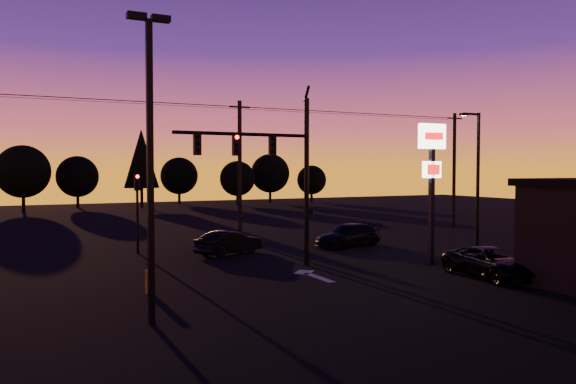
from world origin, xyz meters
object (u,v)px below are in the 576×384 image
Objects in this scene: pylon_sign at (432,163)px; suv_parked at (492,263)px; streetlight at (477,173)px; secondary_signal at (137,201)px; parking_lot_light at (150,147)px; traffic_signal_mast at (276,162)px; car_mid at (229,242)px; car_right at (349,235)px; bollard at (149,282)px.

pylon_sign is 1.48× the size of suv_parked.
streetlight is (6.91, 4.00, -0.49)m from pylon_sign.
secondary_signal is 14.90m from parking_lot_light.
suv_parked is at bearing -40.86° from traffic_signal_mast.
suv_parked is (14.61, 0.76, -4.63)m from parking_lot_light.
secondary_signal is 15.75m from pylon_sign.
secondary_signal is at bearing 123.19° from traffic_signal_mast.
streetlight reaches higher than suv_parked.
pylon_sign is (14.50, 4.50, -0.36)m from parking_lot_light.
car_mid is 7.54m from car_right.
pylon_sign is 1.74× the size of car_mid.
streetlight reaches higher than car_mid.
car_right is 1.00× the size of suv_parked.
car_mid is (-14.55, 3.41, -3.78)m from streetlight.
traffic_signal_mast is 9.47m from car_right.
traffic_signal_mast is 2.19× the size of car_mid.
traffic_signal_mast reaches higher than pylon_sign.
suv_parked is at bearing -48.58° from secondary_signal.
streetlight is 8.59m from car_right.
traffic_signal_mast is 14.10m from streetlight.
secondary_signal is at bearing -117.81° from car_right.
pylon_sign is (12.00, -9.99, 2.05)m from secondary_signal.
streetlight is (21.41, 8.50, -0.85)m from parking_lot_light.
bollard is at bearing 78.62° from parking_lot_light.
parking_lot_light is 14.50m from car_mid.
secondary_signal is 12.41m from car_right.
streetlight reaches higher than pylon_sign.
secondary_signal is 0.95× the size of suv_parked.
pylon_sign is (7.10, -2.49, -0.02)m from traffic_signal_mast.
streetlight reaches higher than car_right.
traffic_signal_mast is at bearing 162.69° from car_mid.
suv_parked is at bearing -88.35° from pylon_sign.
car_right is at bearing 90.82° from pylon_sign.
streetlight is 1.74× the size of car_right.
car_mid is at bearing 52.17° from bollard.
car_right is at bearing 39.17° from parking_lot_light.
secondary_signal is 0.54× the size of streetlight.
pylon_sign is 0.85× the size of streetlight.
parking_lot_light is (-7.40, -6.99, 0.33)m from traffic_signal_mast.
car_right is 10.97m from suv_parked.
traffic_signal_mast reaches higher than streetlight.
streetlight is 21.40m from bollard.
car_right is at bearing -13.04° from secondary_signal.
traffic_signal_mast is 1.26× the size of pylon_sign.
pylon_sign is at bearing 1.45° from bollard.
pylon_sign is at bearing -149.92° from streetlight.
car_right is at bearing 34.11° from traffic_signal_mast.
streetlight is (14.01, 1.51, -0.52)m from traffic_signal_mast.
secondary_signal reaches higher than car_mid.
traffic_signal_mast is 10.19m from parking_lot_light.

